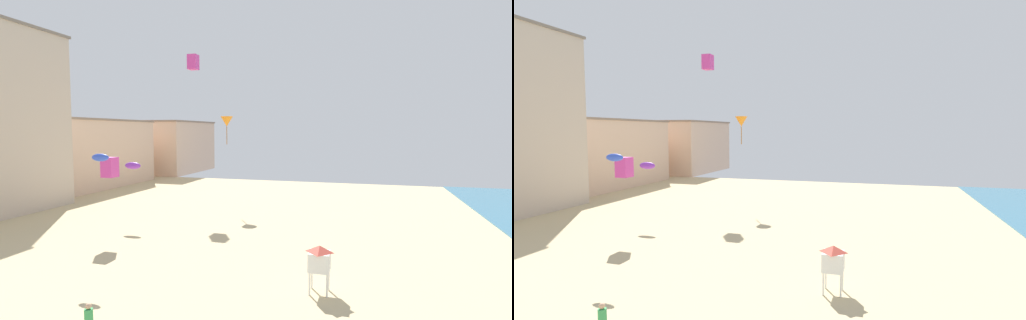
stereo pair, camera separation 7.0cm
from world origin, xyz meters
TOP-DOWN VIEW (x-y plane):
  - boardwalk_hotel_mid at (-30.58, 45.48)m, footprint 10.56×20.76m
  - boardwalk_hotel_far at (-30.58, 68.47)m, footprint 15.44×18.34m
  - kite_flyer at (0.13, 9.16)m, footprint 0.34×0.34m
  - lifeguard_stand at (8.46, 16.55)m, footprint 1.10×1.10m
  - kite_magenta_box at (-8.96, 22.48)m, footprint 1.02×1.02m
  - kite_magenta_box_2 at (-8.92, 37.76)m, footprint 1.09×1.09m
  - kite_orange_delta at (-4.42, 36.77)m, footprint 1.37×1.37m
  - kite_purple_parafoil at (-10.02, 27.10)m, footprint 1.64×0.46m
  - kite_blue_parafoil at (-5.60, 17.24)m, footprint 1.27×0.35m

SIDE VIEW (x-z plane):
  - kite_flyer at x=0.13m, z-range 0.10..1.74m
  - lifeguard_stand at x=8.46m, z-range 0.56..3.11m
  - boardwalk_hotel_mid at x=-30.58m, z-range 0.01..10.35m
  - boardwalk_hotel_far at x=-30.58m, z-range 0.01..10.60m
  - kite_purple_parafoil at x=-10.02m, z-range 5.03..5.67m
  - kite_magenta_box at x=-8.96m, z-range 4.86..6.46m
  - kite_blue_parafoil at x=-5.60m, z-range 6.61..7.11m
  - kite_orange_delta at x=-4.42m, z-range 8.04..11.16m
  - kite_magenta_box_2 at x=-8.92m, z-range 15.68..17.39m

